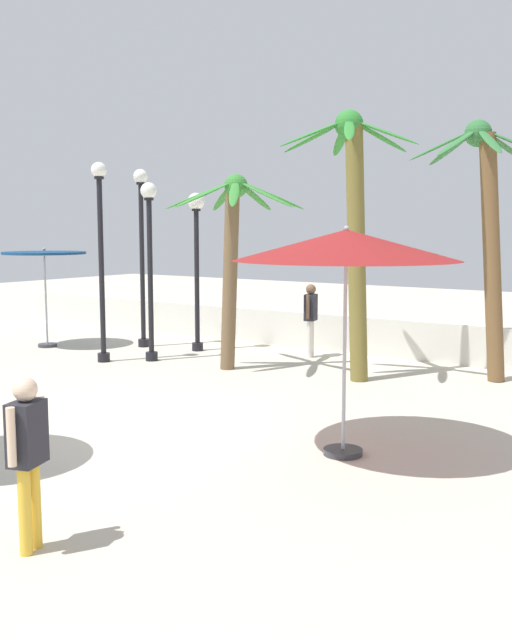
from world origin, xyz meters
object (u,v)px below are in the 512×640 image
object	(u,v)px
palm_tree_3	(354,215)
lamp_post_1	(197,247)
guest_0	(311,313)
patio_umbrella_0	(346,247)
lamp_post_3	(142,240)
lamp_post_2	(101,245)
lamp_post_0	(150,251)
palm_tree_2	(232,244)
guest_1	(27,447)
palm_tree_0	(487,219)
patio_umbrella_2	(44,260)

from	to	relation	value
palm_tree_3	lamp_post_1	size ratio (longest dim) A/B	1.37
guest_0	patio_umbrella_0	bearing A→B (deg)	-55.72
lamp_post_3	lamp_post_2	bearing A→B (deg)	-70.13
palm_tree_3	lamp_post_1	bearing A→B (deg)	169.02
patio_umbrella_0	lamp_post_0	xyz separation A→B (m)	(-7.00, 3.71, -0.27)
palm_tree_2	guest_1	xyz separation A→B (m)	(3.81, -8.22, -1.69)
patio_umbrella_0	guest_0	world-z (taller)	patio_umbrella_0
lamp_post_0	lamp_post_1	world-z (taller)	lamp_post_0
guest_0	lamp_post_3	bearing A→B (deg)	-164.97
palm_tree_0	palm_tree_2	world-z (taller)	palm_tree_0
lamp_post_2	lamp_post_3	xyz separation A→B (m)	(-0.75, 2.09, 0.08)
patio_umbrella_2	guest_1	distance (m)	12.50
patio_umbrella_2	lamp_post_3	bearing A→B (deg)	35.48
lamp_post_0	lamp_post_2	distance (m)	1.10
palm_tree_0	guest_0	xyz separation A→B (m)	(-4.15, 0.23, -2.16)
lamp_post_1	guest_0	size ratio (longest dim) A/B	2.25
patio_umbrella_0	lamp_post_1	size ratio (longest dim) A/B	0.79
palm_tree_2	guest_0	xyz separation A→B (m)	(0.56, 2.31, -1.65)
palm_tree_0	lamp_post_2	xyz separation A→B (m)	(-7.72, -3.02, -0.56)
lamp_post_3	guest_1	bearing A→B (deg)	-51.08
palm_tree_2	lamp_post_0	world-z (taller)	palm_tree_2
patio_umbrella_2	palm_tree_3	xyz separation A→B (m)	(8.36, 0.84, 1.05)
patio_umbrella_0	lamp_post_2	world-z (taller)	lamp_post_2
lamp_post_0	guest_1	bearing A→B (deg)	-53.15
patio_umbrella_2	palm_tree_3	distance (m)	8.47
lamp_post_1	guest_1	size ratio (longest dim) A/B	2.33
lamp_post_1	lamp_post_2	distance (m)	2.54
lamp_post_3	palm_tree_2	bearing A→B (deg)	-17.03
patio_umbrella_2	guest_0	xyz separation A→B (m)	(6.34, 2.60, -1.18)
palm_tree_2	guest_0	distance (m)	2.89
lamp_post_2	guest_1	world-z (taller)	lamp_post_2
lamp_post_1	lamp_post_0	bearing A→B (deg)	-89.19
palm_tree_0	lamp_post_3	world-z (taller)	palm_tree_0
palm_tree_2	lamp_post_1	size ratio (longest dim) A/B	1.07
patio_umbrella_0	palm_tree_0	xyz separation A→B (m)	(-0.09, 5.99, 0.43)
patio_umbrella_0	guest_1	bearing A→B (deg)	-102.99
palm_tree_0	guest_1	world-z (taller)	palm_tree_0
lamp_post_1	palm_tree_0	bearing A→B (deg)	4.96
lamp_post_1	palm_tree_3	bearing A→B (deg)	-10.98
palm_tree_2	palm_tree_3	distance (m)	2.70
guest_1	patio_umbrella_2	bearing A→B (deg)	140.43
lamp_post_1	lamp_post_3	distance (m)	1.58
palm_tree_3	lamp_post_3	distance (m)	6.39
lamp_post_2	guest_0	bearing A→B (deg)	42.36
lamp_post_0	guest_1	size ratio (longest dim) A/B	2.43
palm_tree_3	patio_umbrella_2	bearing A→B (deg)	-174.28
palm_tree_2	palm_tree_3	world-z (taller)	palm_tree_3
patio_umbrella_2	palm_tree_2	xyz separation A→B (m)	(5.78, 0.29, 0.47)
palm_tree_2	lamp_post_0	distance (m)	2.21
patio_umbrella_2	guest_1	size ratio (longest dim) A/B	1.53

